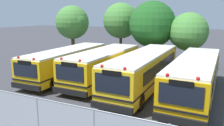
# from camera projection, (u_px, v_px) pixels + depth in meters

# --- Properties ---
(ground_plane) EXTENTS (160.00, 160.00, 0.00)m
(ground_plane) POSITION_uv_depth(u_px,v_px,m) (124.00, 85.00, 17.21)
(ground_plane) COLOR #38383D
(school_bus_0) EXTENTS (2.74, 10.01, 2.52)m
(school_bus_0) POSITION_uv_depth(u_px,v_px,m) (68.00, 61.00, 19.22)
(school_bus_0) COLOR yellow
(school_bus_0) RESTS_ON ground_plane
(school_bus_1) EXTENTS (2.65, 9.25, 2.62)m
(school_bus_1) POSITION_uv_depth(u_px,v_px,m) (104.00, 64.00, 17.80)
(school_bus_1) COLOR yellow
(school_bus_1) RESTS_ON ground_plane
(school_bus_2) EXTENTS (2.56, 10.82, 2.71)m
(school_bus_2) POSITION_uv_depth(u_px,v_px,m) (144.00, 69.00, 16.10)
(school_bus_2) COLOR yellow
(school_bus_2) RESTS_ON ground_plane
(school_bus_3) EXTENTS (2.69, 10.67, 2.63)m
(school_bus_3) POSITION_uv_depth(u_px,v_px,m) (195.00, 75.00, 14.55)
(school_bus_3) COLOR #EAA80C
(school_bus_3) RESTS_ON ground_plane
(tree_0) EXTENTS (4.06, 4.03, 6.38)m
(tree_0) POSITION_uv_depth(u_px,v_px,m) (73.00, 22.00, 27.21)
(tree_0) COLOR #4C3823
(tree_0) RESTS_ON ground_plane
(tree_1) EXTENTS (4.17, 4.17, 6.67)m
(tree_1) POSITION_uv_depth(u_px,v_px,m) (120.00, 20.00, 26.47)
(tree_1) COLOR #4C3823
(tree_1) RESTS_ON ground_plane
(tree_2) EXTENTS (4.70, 4.70, 6.66)m
(tree_2) POSITION_uv_depth(u_px,v_px,m) (153.00, 24.00, 22.90)
(tree_2) COLOR #4C3823
(tree_2) RESTS_ON ground_plane
(tree_3) EXTENTS (3.76, 3.65, 5.50)m
(tree_3) POSITION_uv_depth(u_px,v_px,m) (187.00, 32.00, 21.61)
(tree_3) COLOR #4C3823
(tree_3) RESTS_ON ground_plane
(chainlink_fence) EXTENTS (16.03, 0.07, 1.95)m
(chainlink_fence) POSITION_uv_depth(u_px,v_px,m) (38.00, 119.00, 9.28)
(chainlink_fence) COLOR #9EA0A3
(chainlink_fence) RESTS_ON ground_plane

